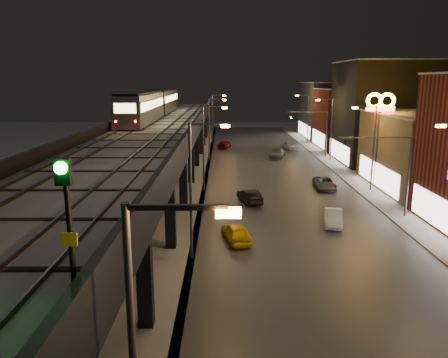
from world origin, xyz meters
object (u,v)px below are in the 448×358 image
object	(u,v)px
car_far_white	(225,144)
car_onc_white	(277,154)
car_onc_dark	(325,184)
subway_train	(154,103)
car_near_white	(250,197)
car_taxi	(236,233)
car_onc_silver	(333,218)
car_onc_red	(290,146)
rail_signal	(66,200)

from	to	relation	value
car_far_white	car_onc_white	size ratio (longest dim) A/B	0.84
car_far_white	car_onc_dark	bearing A→B (deg)	125.58
subway_train	car_near_white	size ratio (longest dim) A/B	9.25
car_near_white	car_far_white	world-z (taller)	car_far_white
car_taxi	car_onc_silver	size ratio (longest dim) A/B	1.04
car_far_white	car_onc_silver	world-z (taller)	car_far_white
car_onc_dark	car_onc_white	bearing A→B (deg)	101.04
car_near_white	car_onc_dark	bearing A→B (deg)	-163.38
car_taxi	car_far_white	size ratio (longest dim) A/B	0.98
car_onc_white	car_onc_silver	bearing A→B (deg)	-75.23
car_far_white	car_onc_red	distance (m)	11.22
car_onc_red	car_near_white	bearing A→B (deg)	-115.56
car_taxi	car_onc_white	world-z (taller)	car_onc_white
rail_signal	car_onc_red	xyz separation A→B (m)	(14.69, 63.74, -8.25)
car_onc_white	car_onc_red	xyz separation A→B (m)	(3.12, 7.99, -0.00)
car_near_white	car_onc_silver	xyz separation A→B (m)	(6.38, -6.67, -0.02)
car_near_white	car_onc_red	bearing A→B (deg)	-120.89
car_onc_silver	car_onc_dark	bearing A→B (deg)	92.38
car_onc_silver	car_onc_red	bearing A→B (deg)	98.64
car_onc_silver	car_onc_white	bearing A→B (deg)	103.46
car_near_white	car_far_white	size ratio (longest dim) A/B	0.98
car_far_white	car_onc_silver	xyz separation A→B (m)	(8.69, -41.55, -0.06)
subway_train	car_onc_silver	xyz separation A→B (m)	(18.76, -28.80, -7.76)
rail_signal	car_taxi	world-z (taller)	rail_signal
car_onc_red	rail_signal	bearing A→B (deg)	-113.64
car_taxi	car_onc_red	xyz separation A→B (m)	(10.27, 43.02, 0.02)
car_far_white	car_onc_silver	size ratio (longest dim) A/B	1.05
car_onc_red	car_taxi	bearing A→B (deg)	-114.09
subway_train	car_onc_white	bearing A→B (deg)	8.22
subway_train	car_taxi	xyz separation A→B (m)	(10.82, -32.43, -7.72)
car_onc_silver	car_onc_red	distance (m)	39.46
subway_train	rail_signal	xyz separation A→B (m)	(6.40, -53.15, 0.55)
car_onc_silver	car_onc_dark	size ratio (longest dim) A/B	0.84
car_onc_dark	car_onc_red	world-z (taller)	car_onc_red
subway_train	car_onc_white	distance (m)	19.72
car_taxi	car_near_white	distance (m)	10.42
rail_signal	car_onc_dark	xyz separation A→B (m)	(14.41, 36.41, -8.31)
subway_train	car_onc_dark	world-z (taller)	subway_train
rail_signal	car_taxi	bearing A→B (deg)	77.97
car_near_white	car_onc_dark	size ratio (longest dim) A/B	0.87
rail_signal	car_onc_white	bearing A→B (deg)	78.27
rail_signal	car_taxi	size ratio (longest dim) A/B	0.82
car_taxi	car_onc_white	distance (m)	35.75
car_onc_white	car_onc_red	distance (m)	8.58
car_far_white	car_onc_white	xyz separation A→B (m)	(7.89, -10.15, 0.01)
subway_train	car_near_white	xyz separation A→B (m)	(12.38, -22.13, -7.74)
rail_signal	car_onc_white	size ratio (longest dim) A/B	0.68
subway_train	car_onc_red	bearing A→B (deg)	26.67
car_far_white	car_near_white	bearing A→B (deg)	109.35
car_far_white	subway_train	bearing A→B (deg)	67.25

